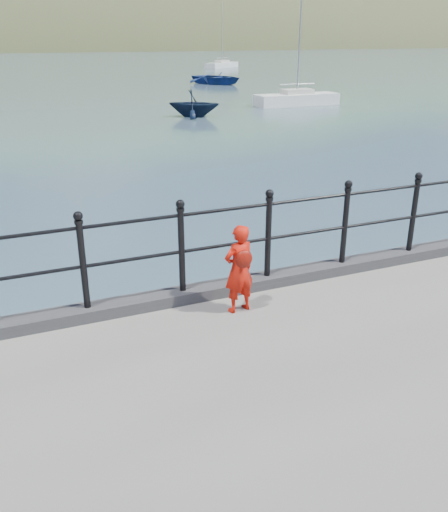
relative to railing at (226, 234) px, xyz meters
name	(u,v)px	position (x,y,z in m)	size (l,w,h in m)	color
ground	(222,352)	(0.00, 0.15, -1.82)	(600.00, 600.00, 0.00)	#2D4251
kerb	(226,287)	(0.00, 0.00, -0.75)	(60.00, 0.30, 0.15)	#28282B
railing	(226,234)	(0.00, 0.00, 0.00)	(18.11, 0.11, 1.20)	black
far_shore	(92,102)	(38.34, 239.56, -24.39)	(830.00, 200.00, 156.00)	#333A21
child	(239,269)	(-0.05, -0.52, -0.26)	(0.45, 0.35, 1.11)	red
launch_blue	(217,78)	(17.10, 42.45, -1.29)	(3.69, 5.16, 1.07)	navy
launch_navy	(194,103)	(7.76, 22.84, -1.10)	(2.37, 2.75, 1.45)	black
sailboat_far	(222,65)	(28.03, 67.56, -1.48)	(5.87, 4.77, 8.63)	white
sailboat_near	(297,100)	(15.71, 25.42, -1.48)	(5.55, 1.58, 7.72)	silver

